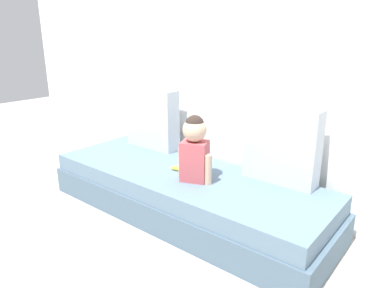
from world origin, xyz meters
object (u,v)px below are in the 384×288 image
at_px(throw_pillow_left, 152,118).
at_px(banana, 181,169).
at_px(throw_pillow_right, 281,145).
at_px(toddler, 195,147).
at_px(couch, 184,193).

distance_m(throw_pillow_left, banana, 0.74).
relative_size(throw_pillow_right, banana, 3.32).
relative_size(throw_pillow_left, throw_pillow_right, 1.00).
bearing_deg(toddler, throw_pillow_right, 36.86).
height_order(couch, throw_pillow_left, throw_pillow_left).
relative_size(couch, toddler, 4.82).
bearing_deg(banana, throw_pillow_left, 153.31).
height_order(couch, toddler, toddler).
height_order(throw_pillow_right, banana, throw_pillow_right).
bearing_deg(couch, throw_pillow_right, 25.26).
bearing_deg(throw_pillow_left, banana, -26.69).
relative_size(couch, banana, 14.09).
relative_size(throw_pillow_left, toddler, 1.13).
height_order(throw_pillow_left, banana, throw_pillow_left).
height_order(throw_pillow_left, throw_pillow_right, throw_pillow_right).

